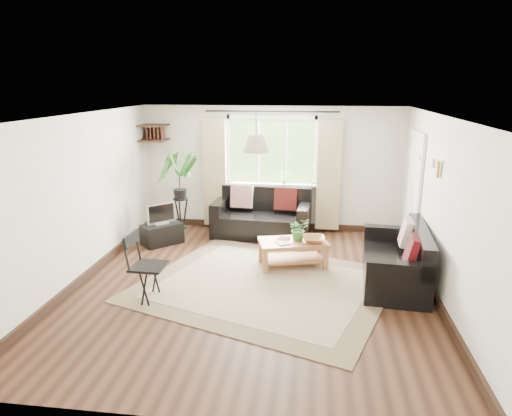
# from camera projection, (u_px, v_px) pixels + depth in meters

# --- Properties ---
(floor) EXTENTS (5.50, 5.50, 0.00)m
(floor) POSITION_uv_depth(u_px,v_px,m) (252.00, 286.00, 6.55)
(floor) COLOR black
(floor) RESTS_ON ground
(ceiling) EXTENTS (5.50, 5.50, 0.00)m
(ceiling) POSITION_uv_depth(u_px,v_px,m) (252.00, 116.00, 5.91)
(ceiling) COLOR white
(ceiling) RESTS_ON floor
(wall_back) EXTENTS (5.00, 0.02, 2.40)m
(wall_back) POSITION_uv_depth(u_px,v_px,m) (272.00, 169.00, 8.86)
(wall_back) COLOR beige
(wall_back) RESTS_ON floor
(wall_front) EXTENTS (5.00, 0.02, 2.40)m
(wall_front) POSITION_uv_depth(u_px,v_px,m) (205.00, 295.00, 3.60)
(wall_front) COLOR beige
(wall_front) RESTS_ON floor
(wall_left) EXTENTS (0.02, 5.50, 2.40)m
(wall_left) POSITION_uv_depth(u_px,v_px,m) (80.00, 199.00, 6.54)
(wall_left) COLOR beige
(wall_left) RESTS_ON floor
(wall_right) EXTENTS (0.02, 5.50, 2.40)m
(wall_right) POSITION_uv_depth(u_px,v_px,m) (443.00, 212.00, 5.92)
(wall_right) COLOR beige
(wall_right) RESTS_ON floor
(rug) EXTENTS (4.11, 3.81, 0.02)m
(rug) POSITION_uv_depth(u_px,v_px,m) (264.00, 285.00, 6.55)
(rug) COLOR beige
(rug) RESTS_ON floor
(window) EXTENTS (2.50, 0.16, 2.16)m
(window) POSITION_uv_depth(u_px,v_px,m) (272.00, 151.00, 8.72)
(window) COLOR white
(window) RESTS_ON wall_back
(door) EXTENTS (0.06, 0.96, 2.06)m
(door) POSITION_uv_depth(u_px,v_px,m) (413.00, 195.00, 7.60)
(door) COLOR silver
(door) RESTS_ON wall_right
(corner_shelf) EXTENTS (0.50, 0.50, 0.34)m
(corner_shelf) POSITION_uv_depth(u_px,v_px,m) (154.00, 133.00, 8.71)
(corner_shelf) COLOR black
(corner_shelf) RESTS_ON wall_back
(pendant_lamp) EXTENTS (0.36, 0.36, 0.54)m
(pendant_lamp) POSITION_uv_depth(u_px,v_px,m) (256.00, 139.00, 6.38)
(pendant_lamp) COLOR beige
(pendant_lamp) RESTS_ON ceiling
(wall_sconce) EXTENTS (0.12, 0.12, 0.28)m
(wall_sconce) POSITION_uv_depth(u_px,v_px,m) (436.00, 166.00, 6.07)
(wall_sconce) COLOR beige
(wall_sconce) RESTS_ON wall_right
(sofa_back) EXTENTS (1.86, 1.03, 0.85)m
(sofa_back) POSITION_uv_depth(u_px,v_px,m) (262.00, 214.00, 8.59)
(sofa_back) COLOR black
(sofa_back) RESTS_ON floor
(sofa_right) EXTENTS (1.76, 0.99, 0.80)m
(sofa_right) POSITION_uv_depth(u_px,v_px,m) (395.00, 257.00, 6.54)
(sofa_right) COLOR black
(sofa_right) RESTS_ON floor
(coffee_table) EXTENTS (1.16, 0.82, 0.43)m
(coffee_table) POSITION_uv_depth(u_px,v_px,m) (293.00, 254.00, 7.18)
(coffee_table) COLOR brown
(coffee_table) RESTS_ON floor
(table_plant) EXTENTS (0.42, 0.40, 0.35)m
(table_plant) POSITION_uv_depth(u_px,v_px,m) (299.00, 229.00, 7.14)
(table_plant) COLOR #346729
(table_plant) RESTS_ON coffee_table
(bowl) EXTENTS (0.35, 0.35, 0.09)m
(bowl) POSITION_uv_depth(u_px,v_px,m) (314.00, 239.00, 7.06)
(bowl) COLOR #986534
(bowl) RESTS_ON coffee_table
(book_a) EXTENTS (0.27, 0.30, 0.02)m
(book_a) POSITION_uv_depth(u_px,v_px,m) (277.00, 243.00, 7.00)
(book_a) COLOR silver
(book_a) RESTS_ON coffee_table
(book_b) EXTENTS (0.21, 0.25, 0.02)m
(book_b) POSITION_uv_depth(u_px,v_px,m) (279.00, 238.00, 7.21)
(book_b) COLOR #542521
(book_b) RESTS_ON coffee_table
(tv_stand) EXTENTS (0.77, 0.76, 0.37)m
(tv_stand) POSITION_uv_depth(u_px,v_px,m) (162.00, 234.00, 8.21)
(tv_stand) COLOR black
(tv_stand) RESTS_ON floor
(tv) EXTENTS (0.50, 0.50, 0.41)m
(tv) POSITION_uv_depth(u_px,v_px,m) (161.00, 213.00, 8.11)
(tv) COLOR #A5A5AA
(tv) RESTS_ON tv_stand
(palm_stand) EXTENTS (0.76, 0.76, 1.62)m
(palm_stand) POSITION_uv_depth(u_px,v_px,m) (180.00, 195.00, 8.42)
(palm_stand) COLOR black
(palm_stand) RESTS_ON floor
(folding_chair) EXTENTS (0.49, 0.49, 0.92)m
(folding_chair) POSITION_uv_depth(u_px,v_px,m) (149.00, 267.00, 6.01)
(folding_chair) COLOR black
(folding_chair) RESTS_ON floor
(sill_plant) EXTENTS (0.14, 0.10, 0.27)m
(sill_plant) POSITION_uv_depth(u_px,v_px,m) (284.00, 177.00, 8.75)
(sill_plant) COLOR #2D6023
(sill_plant) RESTS_ON window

